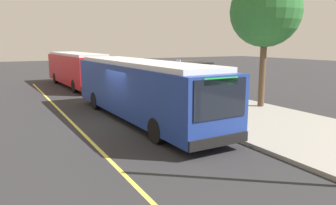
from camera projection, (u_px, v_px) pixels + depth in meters
ground_plane at (122, 122)px, 15.73m from camera, size 120.00×120.00×0.00m
sidewalk_curb at (221, 109)px, 18.52m from camera, size 44.00×6.40×0.15m
lane_stripe_center at (77, 127)px, 14.71m from camera, size 36.00×0.14×0.01m
transit_bus_main at (141, 88)px, 15.89m from camera, size 12.41×2.99×2.95m
transit_bus_second at (77, 68)px, 28.20m from camera, size 11.20×3.08×2.95m
bus_shelter at (191, 73)px, 20.79m from camera, size 2.90×1.60×2.48m
waiting_bench at (189, 93)px, 20.84m from camera, size 1.60×0.48×0.95m
route_sign_post at (178, 78)px, 17.18m from camera, size 0.44×0.08×2.80m
pedestrian_commuter at (189, 92)px, 17.81m from camera, size 0.24×0.40×1.69m
street_tree_near_shelter at (266, 12)px, 17.94m from camera, size 3.98×3.98×7.39m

